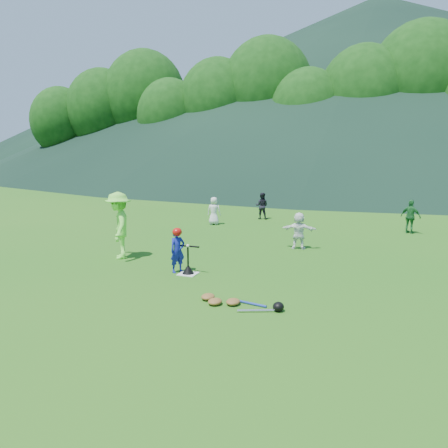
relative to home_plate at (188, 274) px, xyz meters
name	(u,v)px	position (x,y,z in m)	size (l,w,h in m)	color
ground	(188,274)	(0.00, 0.00, -0.01)	(120.00, 120.00, 0.00)	#216316
home_plate	(188,274)	(0.00, 0.00, 0.00)	(0.45, 0.45, 0.02)	silver
baseball	(188,246)	(0.00, 0.00, 0.73)	(0.08, 0.08, 0.08)	white
batter_child	(177,251)	(-0.33, 0.07, 0.56)	(0.41, 0.27, 1.14)	navy
adult_coach	(119,225)	(-2.60, 0.79, 0.96)	(1.25, 0.72, 1.93)	#7DF748
fielder_a	(214,211)	(-2.29, 7.18, 0.57)	(0.57, 0.37, 1.17)	silver
fielder_b	(262,206)	(-0.84, 9.38, 0.60)	(0.59, 0.46, 1.21)	black
fielder_c	(411,217)	(5.39, 8.05, 0.63)	(0.75, 0.31, 1.28)	#1E662C
fielder_d	(299,231)	(2.01, 3.89, 0.58)	(1.10, 0.35, 1.18)	white
batting_tee	(188,269)	(0.00, 0.00, 0.12)	(0.30, 0.30, 0.68)	black
batter_gear	(178,233)	(-0.31, 0.08, 1.02)	(0.73, 0.26, 0.50)	#B9110C
equipment_pile	(233,302)	(1.83, -1.69, 0.06)	(1.80, 0.65, 0.19)	olive
outfield_fence	(334,179)	(0.00, 28.00, 0.69)	(70.07, 0.08, 1.33)	gray
tree_line	(348,95)	(0.20, 33.83, 8.20)	(70.04, 11.40, 14.82)	#382314
distant_hills	(334,90)	(-7.63, 81.81, 14.97)	(155.00, 140.00, 32.00)	black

